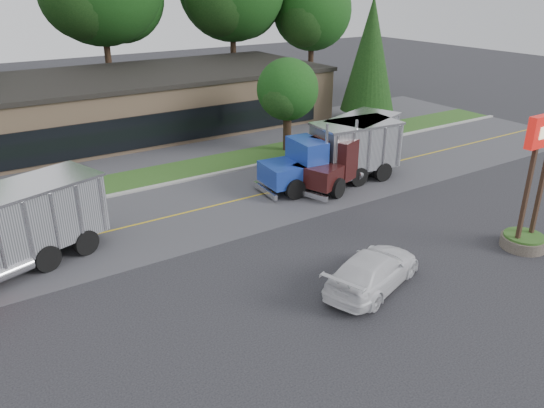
# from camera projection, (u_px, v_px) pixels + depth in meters

# --- Properties ---
(ground) EXTENTS (140.00, 140.00, 0.00)m
(ground) POSITION_uv_depth(u_px,v_px,m) (295.00, 292.00, 19.96)
(ground) COLOR #3A3A40
(ground) RESTS_ON ground
(road) EXTENTS (60.00, 8.00, 0.02)m
(road) POSITION_uv_depth(u_px,v_px,m) (192.00, 211.00, 26.89)
(road) COLOR #525257
(road) RESTS_ON ground
(center_line) EXTENTS (60.00, 0.12, 0.01)m
(center_line) POSITION_uv_depth(u_px,v_px,m) (192.00, 211.00, 26.89)
(center_line) COLOR gold
(center_line) RESTS_ON ground
(curb) EXTENTS (60.00, 0.30, 0.12)m
(curb) POSITION_uv_depth(u_px,v_px,m) (160.00, 186.00, 30.13)
(curb) COLOR #9E9E99
(curb) RESTS_ON ground
(grass_verge) EXTENTS (60.00, 3.40, 0.03)m
(grass_verge) POSITION_uv_depth(u_px,v_px,m) (149.00, 177.00, 31.51)
(grass_verge) COLOR #2E531C
(grass_verge) RESTS_ON ground
(far_parking) EXTENTS (60.00, 7.00, 0.02)m
(far_parking) POSITION_uv_depth(u_px,v_px,m) (121.00, 155.00, 35.36)
(far_parking) COLOR #525257
(far_parking) RESTS_ON ground
(strip_mall) EXTENTS (32.00, 12.00, 4.00)m
(strip_mall) POSITION_uv_depth(u_px,v_px,m) (118.00, 106.00, 40.20)
(strip_mall) COLOR tan
(strip_mall) RESTS_ON ground
(bilo_sign) EXTENTS (2.20, 1.90, 5.95)m
(bilo_sign) POSITION_uv_depth(u_px,v_px,m) (531.00, 205.00, 22.52)
(bilo_sign) COLOR #6B6054
(bilo_sign) RESTS_ON ground
(tree_far_e) EXTENTS (8.32, 7.83, 11.87)m
(tree_far_e) POSITION_uv_depth(u_px,v_px,m) (312.00, 14.00, 53.06)
(tree_far_e) COLOR #382619
(tree_far_e) RESTS_ON ground
(evergreen_right) EXTENTS (4.30, 4.30, 9.78)m
(evergreen_right) POSITION_uv_depth(u_px,v_px,m) (370.00, 54.00, 41.76)
(evergreen_right) COLOR #382619
(evergreen_right) RESTS_ON ground
(tree_verge) EXTENTS (4.35, 4.09, 6.20)m
(tree_verge) POSITION_uv_depth(u_px,v_px,m) (288.00, 92.00, 35.06)
(tree_verge) COLOR #382619
(tree_verge) RESTS_ON ground
(dump_truck_red) EXTENTS (8.85, 5.06, 3.36)m
(dump_truck_red) POSITION_uv_depth(u_px,v_px,m) (11.00, 228.00, 20.93)
(dump_truck_red) COLOR black
(dump_truck_red) RESTS_ON ground
(dump_truck_blue) EXTENTS (8.51, 3.33, 3.36)m
(dump_truck_blue) POSITION_uv_depth(u_px,v_px,m) (339.00, 152.00, 30.13)
(dump_truck_blue) COLOR black
(dump_truck_blue) RESTS_ON ground
(dump_truck_maroon) EXTENTS (8.45, 5.00, 3.36)m
(dump_truck_maroon) POSITION_uv_depth(u_px,v_px,m) (352.00, 147.00, 31.00)
(dump_truck_maroon) COLOR black
(dump_truck_maroon) RESTS_ON ground
(rally_car) EXTENTS (5.34, 3.51, 1.44)m
(rally_car) POSITION_uv_depth(u_px,v_px,m) (373.00, 270.00, 20.07)
(rally_car) COLOR silver
(rally_car) RESTS_ON ground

